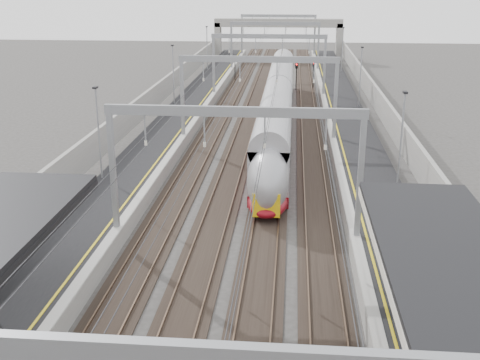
# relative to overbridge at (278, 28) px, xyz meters

# --- Properties ---
(platform_left) EXTENTS (4.00, 120.00, 1.00)m
(platform_left) POSITION_rel_overbridge_xyz_m (-8.00, -55.00, -4.81)
(platform_left) COLOR black
(platform_left) RESTS_ON ground
(platform_right) EXTENTS (4.00, 120.00, 1.00)m
(platform_right) POSITION_rel_overbridge_xyz_m (8.00, -55.00, -4.81)
(platform_right) COLOR black
(platform_right) RESTS_ON ground
(tracks) EXTENTS (11.40, 140.00, 0.20)m
(tracks) POSITION_rel_overbridge_xyz_m (0.00, -55.00, -5.26)
(tracks) COLOR black
(tracks) RESTS_ON ground
(overhead_line) EXTENTS (13.00, 140.00, 6.60)m
(overhead_line) POSITION_rel_overbridge_xyz_m (0.00, -48.38, 0.83)
(overhead_line) COLOR gray
(overhead_line) RESTS_ON platform_left
(overbridge) EXTENTS (22.00, 2.20, 6.90)m
(overbridge) POSITION_rel_overbridge_xyz_m (0.00, 0.00, 0.00)
(overbridge) COLOR gray
(overbridge) RESTS_ON ground
(wall_left) EXTENTS (0.30, 120.00, 3.20)m
(wall_left) POSITION_rel_overbridge_xyz_m (-11.20, -55.00, -3.71)
(wall_left) COLOR gray
(wall_left) RESTS_ON ground
(wall_right) EXTENTS (0.30, 120.00, 3.20)m
(wall_right) POSITION_rel_overbridge_xyz_m (11.20, -55.00, -3.71)
(wall_right) COLOR gray
(wall_right) RESTS_ON ground
(train) EXTENTS (2.53, 46.06, 4.00)m
(train) POSITION_rel_overbridge_xyz_m (1.50, -53.37, -3.34)
(train) COLOR maroon
(train) RESTS_ON ground
(signal_green) EXTENTS (0.32, 0.32, 3.48)m
(signal_green) POSITION_rel_overbridge_xyz_m (-5.20, -24.05, -2.89)
(signal_green) COLOR black
(signal_green) RESTS_ON ground
(signal_red_near) EXTENTS (0.32, 0.32, 3.48)m
(signal_red_near) POSITION_rel_overbridge_xyz_m (3.20, -30.31, -2.89)
(signal_red_near) COLOR black
(signal_red_near) RESTS_ON ground
(signal_red_far) EXTENTS (0.32, 0.32, 3.48)m
(signal_red_far) POSITION_rel_overbridge_xyz_m (5.40, -28.75, -2.89)
(signal_red_far) COLOR black
(signal_red_far) RESTS_ON ground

